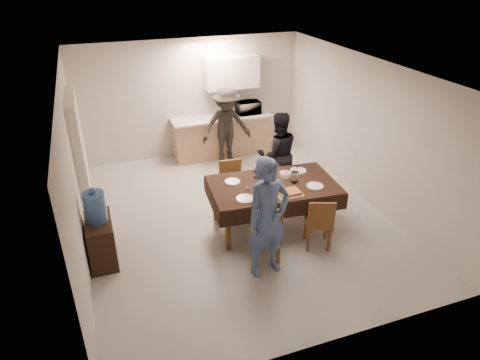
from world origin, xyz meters
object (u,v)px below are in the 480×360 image
at_px(water_jug, 95,207).
at_px(person_far, 278,154).
at_px(console, 101,241).
at_px(person_kitchen, 226,126).
at_px(microwave, 248,108).
at_px(savoury_tart, 289,192).
at_px(water_pitcher, 294,177).
at_px(person_near, 268,218).
at_px(dining_table, 273,186).
at_px(wine_bottle, 270,174).

relative_size(water_jug, person_far, 0.28).
distance_m(console, person_kitchen, 3.96).
bearing_deg(microwave, savoury_tart, 79.42).
bearing_deg(water_jug, microwave, 41.77).
distance_m(console, water_pitcher, 3.17).
relative_size(water_jug, savoury_tart, 1.15).
bearing_deg(person_far, console, 23.79).
bearing_deg(person_near, savoury_tart, 35.87).
relative_size(person_far, person_kitchen, 0.96).
bearing_deg(dining_table, savoury_tart, -70.67).
relative_size(microwave, person_near, 0.29).
xyz_separation_m(wine_bottle, person_kitchen, (0.13, 2.65, -0.12)).
height_order(dining_table, water_pitcher, water_pitcher).
distance_m(water_pitcher, person_kitchen, 2.77).
distance_m(dining_table, savoury_tart, 0.40).
relative_size(water_jug, wine_bottle, 1.43).
distance_m(wine_bottle, savoury_tart, 0.48).
relative_size(console, water_jug, 1.66).
relative_size(water_jug, water_pitcher, 2.50).
xyz_separation_m(water_jug, person_far, (3.32, 1.05, -0.12)).
xyz_separation_m(console, person_kitchen, (2.85, 2.70, 0.50)).
height_order(wine_bottle, savoury_tart, wine_bottle).
height_order(console, water_jug, water_jug).
bearing_deg(wine_bottle, person_kitchen, 87.10).
xyz_separation_m(dining_table, person_near, (-0.55, -1.05, 0.13)).
xyz_separation_m(savoury_tart, microwave, (0.66, 3.53, 0.22)).
distance_m(water_pitcher, savoury_tart, 0.42).
bearing_deg(microwave, console, 41.77).
distance_m(console, water_jug, 0.58).
bearing_deg(microwave, wine_bottle, 75.37).
relative_size(savoury_tart, person_far, 0.25).
height_order(water_jug, person_kitchen, person_kitchen).
xyz_separation_m(water_jug, person_near, (2.22, -1.05, -0.03)).
xyz_separation_m(dining_table, person_far, (0.55, 1.05, 0.05)).
distance_m(savoury_tart, microwave, 3.60).
relative_size(dining_table, water_jug, 4.68).
distance_m(console, savoury_tart, 2.93).
xyz_separation_m(dining_table, wine_bottle, (-0.05, 0.05, 0.20)).
bearing_deg(water_pitcher, dining_table, 171.87).
bearing_deg(wine_bottle, savoury_tart, -70.77).
xyz_separation_m(person_far, person_kitchen, (-0.47, 1.65, 0.03)).
bearing_deg(microwave, water_pitcher, 82.71).
bearing_deg(person_kitchen, microwave, 33.66).
distance_m(dining_table, water_pitcher, 0.38).
xyz_separation_m(person_near, person_far, (1.10, 2.10, -0.08)).
distance_m(savoury_tart, person_kitchen, 3.08).
height_order(console, water_pitcher, water_pitcher).
distance_m(dining_table, person_far, 1.19).
relative_size(water_pitcher, person_near, 0.10).
bearing_deg(person_kitchen, person_far, -74.29).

